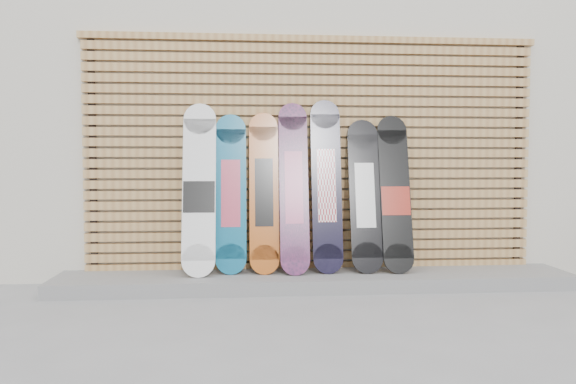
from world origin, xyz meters
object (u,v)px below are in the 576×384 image
(snowboard_4, at_px, (326,185))
(snowboard_5, at_px, (365,195))
(snowboard_1, at_px, (231,193))
(snowboard_3, at_px, (294,187))
(snowboard_2, at_px, (264,192))
(snowboard_6, at_px, (395,194))
(snowboard_0, at_px, (199,190))

(snowboard_4, height_order, snowboard_5, snowboard_4)
(snowboard_1, distance_m, snowboard_5, 1.22)
(snowboard_1, relative_size, snowboard_3, 0.93)
(snowboard_3, height_order, snowboard_4, snowboard_4)
(snowboard_1, bearing_deg, snowboard_2, -2.20)
(snowboard_1, height_order, snowboard_2, snowboard_2)
(snowboard_4, bearing_deg, snowboard_3, -175.61)
(snowboard_2, bearing_deg, snowboard_3, -6.76)
(snowboard_4, bearing_deg, snowboard_2, 179.12)
(snowboard_3, xyz_separation_m, snowboard_6, (0.93, -0.00, -0.07))
(snowboard_5, height_order, snowboard_6, snowboard_6)
(snowboard_0, distance_m, snowboard_2, 0.58)
(snowboard_1, distance_m, snowboard_2, 0.30)
(snowboard_2, xyz_separation_m, snowboard_3, (0.27, -0.03, 0.05))
(snowboard_2, distance_m, snowboard_5, 0.92)
(snowboard_5, bearing_deg, snowboard_3, -178.91)
(snowboard_0, height_order, snowboard_1, snowboard_0)
(snowboard_6, bearing_deg, snowboard_3, 179.77)
(snowboard_5, bearing_deg, snowboard_4, 178.27)
(snowboard_3, bearing_deg, snowboard_0, -178.95)
(snowboard_3, distance_m, snowboard_5, 0.66)
(snowboard_1, relative_size, snowboard_2, 0.99)
(snowboard_3, xyz_separation_m, snowboard_5, (0.66, 0.01, -0.07))
(snowboard_1, xyz_separation_m, snowboard_2, (0.30, -0.01, 0.01))
(snowboard_4, relative_size, snowboard_5, 1.13)
(snowboard_0, relative_size, snowboard_6, 1.07)
(snowboard_4, distance_m, snowboard_5, 0.37)
(snowboard_4, relative_size, snowboard_6, 1.10)
(snowboard_2, height_order, snowboard_4, snowboard_4)
(snowboard_2, distance_m, snowboard_3, 0.27)
(snowboard_1, xyz_separation_m, snowboard_5, (1.22, -0.03, -0.02))
(snowboard_4, xyz_separation_m, snowboard_6, (0.63, -0.03, -0.08))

